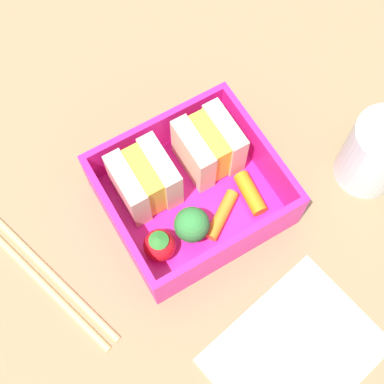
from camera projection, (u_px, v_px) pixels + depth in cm
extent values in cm
cube|color=olive|center=(192.00, 206.00, 52.94)|extent=(120.00, 120.00, 2.00)
cube|color=#EF1E94|center=(192.00, 200.00, 51.46)|extent=(15.46, 13.90, 1.20)
cube|color=#EF1E94|center=(157.00, 133.00, 50.87)|extent=(15.46, 0.60, 4.82)
cube|color=#EF1E94|center=(231.00, 249.00, 46.49)|extent=(15.46, 0.60, 4.82)
cube|color=#EF1E94|center=(120.00, 228.00, 47.23)|extent=(0.60, 12.70, 4.82)
cube|color=#EF1E94|center=(260.00, 151.00, 50.13)|extent=(0.60, 12.70, 4.82)
cube|color=beige|center=(128.00, 189.00, 48.25)|extent=(1.68, 5.44, 5.55)
cube|color=yellow|center=(145.00, 180.00, 48.58)|extent=(1.68, 5.01, 5.10)
cube|color=beige|center=(161.00, 172.00, 48.90)|extent=(1.68, 5.44, 5.55)
cube|color=beige|center=(193.00, 155.00, 49.58)|extent=(1.68, 5.44, 5.55)
cube|color=yellow|center=(209.00, 146.00, 49.90)|extent=(1.68, 5.01, 5.10)
cube|color=beige|center=(224.00, 138.00, 50.23)|extent=(1.68, 5.44, 5.55)
sphere|color=red|center=(160.00, 245.00, 47.58)|extent=(2.95, 2.95, 2.95)
cone|color=#30802F|center=(158.00, 239.00, 45.94)|extent=(1.77, 1.77, 0.60)
cylinder|color=#87C861|center=(192.00, 231.00, 48.94)|extent=(1.35, 1.35, 1.33)
sphere|color=#307E37|center=(192.00, 225.00, 47.28)|extent=(3.23, 3.23, 3.23)
cylinder|color=orange|center=(222.00, 215.00, 49.62)|extent=(4.80, 3.75, 1.19)
cylinder|color=orange|center=(250.00, 193.00, 50.29)|extent=(1.91, 4.36, 1.49)
cylinder|color=tan|center=(27.00, 268.00, 49.18)|extent=(6.99, 20.87, 0.70)
cylinder|color=tan|center=(36.00, 259.00, 49.50)|extent=(6.99, 20.87, 0.70)
cylinder|color=white|center=(376.00, 153.00, 49.69)|extent=(6.07, 6.07, 7.84)
cube|color=silver|center=(295.00, 352.00, 46.44)|extent=(15.95, 13.26, 0.40)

